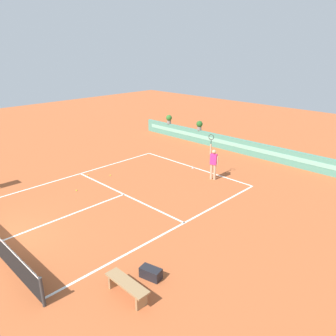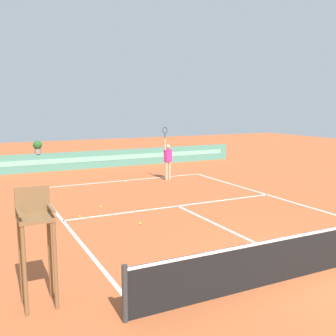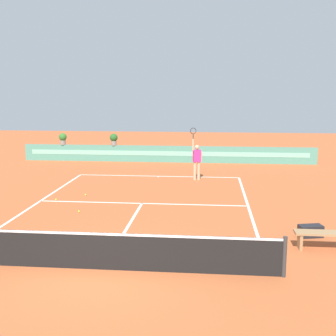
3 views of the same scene
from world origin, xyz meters
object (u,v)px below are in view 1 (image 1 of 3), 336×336
Objects in this scene: bench_courtside at (127,286)px; potted_plant_far_left at (169,119)px; tennis_player at (213,162)px; potted_plant_left at (199,125)px; tennis_ball_mid_court at (76,190)px; tennis_ball_near_baseline at (110,175)px; tennis_ball_by_sideline at (88,175)px; gear_bag at (151,273)px.

bench_courtside is 2.21× the size of potted_plant_far_left.
tennis_player is 3.57× the size of potted_plant_left.
tennis_ball_mid_court is 12.38m from potted_plant_far_left.
potted_plant_left is at bearing 94.80° from tennis_ball_near_baseline.
tennis_ball_mid_court is 2.18m from tennis_ball_by_sideline.
tennis_player is 3.57× the size of potted_plant_far_left.
potted_plant_far_left reaches higher than gear_bag.
potted_plant_left is (-9.12, 14.45, 1.04)m from bench_courtside.
tennis_player is 38.01× the size of tennis_ball_by_sideline.
tennis_player is (-3.70, 8.16, 0.87)m from gear_bag.
gear_bag is 16.17m from potted_plant_left.
potted_plant_far_left is (-12.36, 14.45, 1.04)m from bench_courtside.
tennis_ball_near_baseline is 9.09m from potted_plant_left.
tennis_ball_near_baseline is 1.00× the size of tennis_ball_mid_court.
potted_plant_far_left reaches higher than tennis_ball_mid_court.
tennis_ball_mid_court is (-4.07, -6.23, -1.02)m from tennis_player.
tennis_ball_near_baseline is 1.00× the size of tennis_ball_by_sideline.
bench_courtside is 19.04m from potted_plant_far_left.
gear_bag is at bearing -28.19° from tennis_ball_near_baseline.
gear_bag is at bearing -21.04° from tennis_ball_by_sideline.
tennis_player reaches higher than potted_plant_left.
tennis_ball_by_sideline is at bearing -137.93° from tennis_ball_near_baseline.
gear_bag is 8.01m from tennis_ball_mid_court.
tennis_ball_mid_court is (-7.78, 1.92, -0.15)m from gear_bag.
gear_bag is at bearing -65.57° from tennis_player.
tennis_ball_by_sideline is (-9.34, 4.61, -0.34)m from bench_courtside.
tennis_player is at bearing -31.45° from potted_plant_far_left.
potted_plant_left and potted_plant_far_left have the same top height.
gear_bag is 10.29× the size of tennis_ball_by_sideline.
potted_plant_left is at bearing 0.00° from potted_plant_far_left.
tennis_player is at bearing 39.87° from tennis_ball_by_sideline.
tennis_ball_mid_court is (0.48, -2.50, 0.00)m from tennis_ball_near_baseline.
bench_courtside is 23.53× the size of tennis_ball_mid_court.
bench_courtside is at bearing -49.44° from potted_plant_far_left.
bench_courtside is at bearing -20.73° from tennis_ball_mid_court.
gear_bag is 9.36m from tennis_ball_near_baseline.
potted_plant_far_left is (-3.24, 0.00, 0.00)m from potted_plant_left.
tennis_ball_near_baseline and tennis_ball_by_sideline have the same top height.
tennis_ball_near_baseline is at bearing -65.96° from potted_plant_far_left.
tennis_player is (-3.82, 9.22, 0.67)m from bench_courtside.
tennis_ball_near_baseline and tennis_ball_mid_court have the same top height.
tennis_ball_by_sideline is at bearing -72.90° from potted_plant_far_left.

